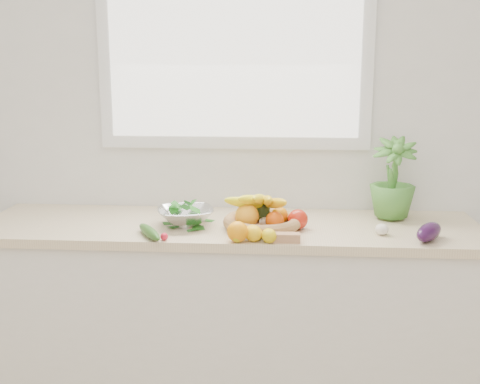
# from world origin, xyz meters

# --- Properties ---
(back_wall) EXTENTS (4.50, 0.02, 2.70)m
(back_wall) POSITION_xyz_m (0.00, 2.25, 1.35)
(back_wall) COLOR white
(back_wall) RESTS_ON ground
(counter_cabinet) EXTENTS (2.20, 0.58, 0.86)m
(counter_cabinet) POSITION_xyz_m (0.00, 1.95, 0.43)
(counter_cabinet) COLOR silver
(counter_cabinet) RESTS_ON ground
(countertop) EXTENTS (2.24, 0.62, 0.04)m
(countertop) POSITION_xyz_m (0.00, 1.95, 0.88)
(countertop) COLOR beige
(countertop) RESTS_ON counter_cabinet
(window_frame) EXTENTS (1.30, 0.03, 1.10)m
(window_frame) POSITION_xyz_m (0.00, 2.23, 1.75)
(window_frame) COLOR white
(window_frame) RESTS_ON back_wall
(window_pane) EXTENTS (1.18, 0.01, 0.98)m
(window_pane) POSITION_xyz_m (0.00, 2.21, 1.75)
(window_pane) COLOR white
(window_pane) RESTS_ON window_frame
(orange_loose) EXTENTS (0.09, 0.09, 0.09)m
(orange_loose) POSITION_xyz_m (0.06, 1.67, 0.94)
(orange_loose) COLOR orange
(orange_loose) RESTS_ON countertop
(lemon_a) EXTENTS (0.09, 0.09, 0.06)m
(lemon_a) POSITION_xyz_m (0.19, 1.67, 0.93)
(lemon_a) COLOR #E1BC0C
(lemon_a) RESTS_ON countertop
(lemon_b) EXTENTS (0.08, 0.10, 0.07)m
(lemon_b) POSITION_xyz_m (0.06, 1.67, 0.93)
(lemon_b) COLOR #D8B80B
(lemon_b) RESTS_ON countertop
(lemon_c) EXTENTS (0.11, 0.11, 0.07)m
(lemon_c) POSITION_xyz_m (0.12, 1.69, 0.93)
(lemon_c) COLOR #F3B30D
(lemon_c) RESTS_ON countertop
(apple) EXTENTS (0.10, 0.10, 0.09)m
(apple) POSITION_xyz_m (0.31, 1.88, 0.94)
(apple) COLOR red
(apple) RESTS_ON countertop
(ginger) EXTENTS (0.12, 0.05, 0.04)m
(ginger) POSITION_xyz_m (0.25, 1.68, 0.92)
(ginger) COLOR tan
(ginger) RESTS_ON countertop
(garlic_a) EXTENTS (0.06, 0.06, 0.04)m
(garlic_a) POSITION_xyz_m (0.16, 1.91, 0.92)
(garlic_a) COLOR white
(garlic_a) RESTS_ON countertop
(garlic_b) EXTENTS (0.05, 0.05, 0.04)m
(garlic_b) POSITION_xyz_m (0.27, 1.98, 0.92)
(garlic_b) COLOR silver
(garlic_b) RESTS_ON countertop
(garlic_c) EXTENTS (0.06, 0.06, 0.05)m
(garlic_c) POSITION_xyz_m (0.66, 1.82, 0.92)
(garlic_c) COLOR white
(garlic_c) RESTS_ON countertop
(eggplant) EXTENTS (0.17, 0.20, 0.08)m
(eggplant) POSITION_xyz_m (0.83, 1.74, 0.94)
(eggplant) COLOR #2D0E36
(eggplant) RESTS_ON countertop
(cucumber) EXTENTS (0.16, 0.23, 0.04)m
(cucumber) POSITION_xyz_m (-0.31, 1.71, 0.92)
(cucumber) COLOR #1D4F17
(cucumber) RESTS_ON countertop
(radish) EXTENTS (0.04, 0.04, 0.03)m
(radish) POSITION_xyz_m (-0.24, 1.67, 0.92)
(radish) COLOR red
(radish) RESTS_ON countertop
(potted_herb) EXTENTS (0.23, 0.23, 0.37)m
(potted_herb) POSITION_xyz_m (0.74, 2.08, 1.10)
(potted_herb) COLOR #468831
(potted_herb) RESTS_ON countertop
(fruit_basket) EXTENTS (0.40, 0.40, 0.18)m
(fruit_basket) POSITION_xyz_m (0.15, 1.88, 0.95)
(fruit_basket) COLOR #B2784F
(fruit_basket) RESTS_ON countertop
(colander_with_spinach) EXTENTS (0.30, 0.30, 0.13)m
(colander_with_spinach) POSITION_xyz_m (-0.19, 1.89, 0.96)
(colander_with_spinach) COLOR silver
(colander_with_spinach) RESTS_ON countertop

